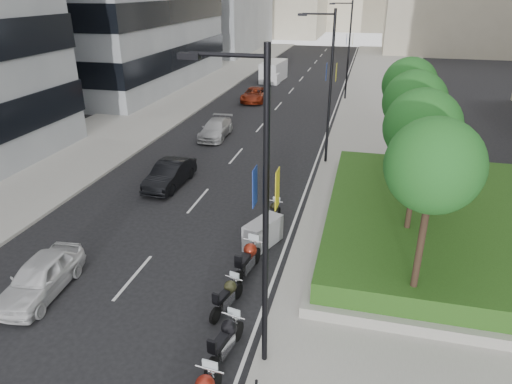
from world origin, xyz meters
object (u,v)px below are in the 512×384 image
(car_a, at_px, (40,277))
(car_b, at_px, (170,174))
(motorcycle_6, at_px, (273,214))
(lamp_post_2, at_px, (347,46))
(lamp_post_0, at_px, (260,207))
(lamp_post_1, at_px, (328,81))
(delivery_van, at_px, (273,72))
(motorcycle_4, at_px, (248,260))
(motorcycle_3, at_px, (227,296))
(motorcycle_5, at_px, (263,233))
(car_c, at_px, (216,129))
(car_d, at_px, (255,95))
(motorcycle_2, at_px, (226,340))

(car_a, relative_size, car_b, 0.95)
(motorcycle_6, height_order, car_a, car_a)
(lamp_post_2, bearing_deg, lamp_post_0, -90.00)
(lamp_post_1, relative_size, car_b, 2.16)
(delivery_van, bearing_deg, car_b, -84.33)
(lamp_post_0, height_order, motorcycle_4, lamp_post_0)
(lamp_post_1, distance_m, motorcycle_3, 15.70)
(car_a, bearing_deg, car_b, 82.63)
(lamp_post_2, bearing_deg, motorcycle_3, -92.79)
(lamp_post_2, relative_size, delivery_van, 1.67)
(motorcycle_5, bearing_deg, delivery_van, 33.46)
(motorcycle_3, xyz_separation_m, car_b, (-6.19, 9.38, 0.15))
(motorcycle_3, distance_m, delivery_van, 41.38)
(motorcycle_4, bearing_deg, delivery_van, 18.84)
(motorcycle_3, relative_size, motorcycle_5, 0.95)
(car_c, bearing_deg, motorcycle_6, -63.02)
(car_d, xyz_separation_m, delivery_van, (-0.39, 10.45, 0.39))
(lamp_post_0, xyz_separation_m, car_c, (-8.20, 20.52, -4.43))
(lamp_post_2, distance_m, motorcycle_2, 35.33)
(lamp_post_2, height_order, car_c, lamp_post_2)
(car_c, distance_m, delivery_van, 22.31)
(motorcycle_2, bearing_deg, motorcycle_5, 13.93)
(lamp_post_1, bearing_deg, car_b, -144.46)
(lamp_post_2, bearing_deg, car_c, -119.51)
(motorcycle_2, bearing_deg, motorcycle_6, 13.21)
(car_a, height_order, car_d, car_a)
(motorcycle_3, height_order, motorcycle_5, motorcycle_5)
(motorcycle_2, distance_m, motorcycle_4, 4.28)
(motorcycle_4, bearing_deg, lamp_post_0, -152.53)
(car_a, bearing_deg, lamp_post_2, 71.68)
(motorcycle_6, relative_size, delivery_van, 0.36)
(lamp_post_0, xyz_separation_m, car_b, (-7.80, 11.43, -4.38))
(motorcycle_4, bearing_deg, car_c, 30.75)
(motorcycle_5, bearing_deg, car_c, 48.01)
(lamp_post_0, bearing_deg, delivery_van, 101.40)
(lamp_post_2, relative_size, car_c, 2.05)
(delivery_van, bearing_deg, motorcycle_4, -75.34)
(motorcycle_5, bearing_deg, lamp_post_1, 14.69)
(motorcycle_4, distance_m, car_d, 28.97)
(car_b, bearing_deg, lamp_post_0, -53.42)
(lamp_post_1, relative_size, motorcycle_2, 4.00)
(car_c, bearing_deg, car_d, 87.82)
(car_a, relative_size, delivery_van, 0.73)
(lamp_post_1, bearing_deg, motorcycle_5, -97.49)
(car_c, distance_m, car_d, 11.86)
(motorcycle_6, xyz_separation_m, car_a, (-6.92, -7.11, 0.15))
(lamp_post_1, relative_size, car_c, 2.05)
(car_b, bearing_deg, motorcycle_2, -57.08)
(motorcycle_6, distance_m, car_d, 24.88)
(lamp_post_0, distance_m, car_c, 22.54)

